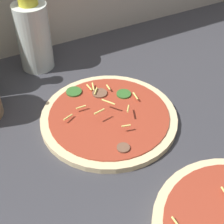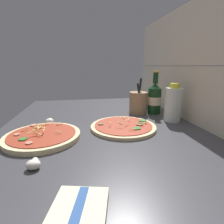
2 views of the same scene
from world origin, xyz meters
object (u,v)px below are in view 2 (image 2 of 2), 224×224
at_px(pizza_near, 43,136).
at_px(utensil_crock, 138,102).
at_px(mushroom_left, 33,164).
at_px(dish_towel, 78,217).
at_px(beer_bottle, 154,98).
at_px(mushroom_right, 50,121).
at_px(pizza_far, 123,126).
at_px(oil_bottle, 173,104).

height_order(pizza_near, utensil_crock, utensil_crock).
distance_m(pizza_near, mushroom_left, 0.21).
bearing_deg(dish_towel, pizza_near, -161.26).
height_order(pizza_near, beer_bottle, beer_bottle).
bearing_deg(mushroom_right, pizza_near, 1.03).
xyz_separation_m(pizza_near, utensil_crock, (-0.30, 0.48, 0.05)).
bearing_deg(utensil_crock, mushroom_right, -75.95).
bearing_deg(beer_bottle, pizza_near, -63.94).
bearing_deg(pizza_far, oil_bottle, 103.61).
relative_size(pizza_far, mushroom_left, 7.18).
relative_size(beer_bottle, oil_bottle, 1.29).
height_order(pizza_near, dish_towel, pizza_near).
distance_m(pizza_near, pizza_far, 0.34).
distance_m(beer_bottle, mushroom_right, 0.59).
xyz_separation_m(pizza_far, beer_bottle, (-0.22, 0.24, 0.08)).
height_order(beer_bottle, utensil_crock, beer_bottle).
bearing_deg(pizza_far, dish_towel, -22.90).
height_order(beer_bottle, mushroom_right, beer_bottle).
xyz_separation_m(oil_bottle, mushroom_right, (-0.06, -0.61, -0.07)).
height_order(pizza_far, oil_bottle, oil_bottle).
height_order(beer_bottle, mushroom_left, beer_bottle).
bearing_deg(mushroom_right, beer_bottle, 99.91).
bearing_deg(utensil_crock, pizza_near, -58.02).
bearing_deg(mushroom_left, mushroom_right, -177.02).
distance_m(oil_bottle, mushroom_right, 0.62).
height_order(beer_bottle, dish_towel, beer_bottle).
distance_m(utensil_crock, dish_towel, 0.79).
relative_size(pizza_far, utensil_crock, 1.41).
bearing_deg(beer_bottle, dish_towel, -32.34).
height_order(pizza_far, mushroom_right, pizza_far).
height_order(mushroom_left, mushroom_right, same).
relative_size(pizza_near, mushroom_right, 6.81).
xyz_separation_m(oil_bottle, mushroom_left, (0.34, -0.59, -0.07)).
bearing_deg(pizza_near, pizza_far, 99.87).
bearing_deg(dish_towel, pizza_far, 157.10).
bearing_deg(beer_bottle, utensil_crock, -103.00).
xyz_separation_m(pizza_far, dish_towel, (0.47, -0.20, 0.00)).
xyz_separation_m(pizza_near, mushroom_left, (0.21, 0.02, 0.00)).
distance_m(pizza_far, utensil_crock, 0.29).
xyz_separation_m(pizza_near, dish_towel, (0.41, 0.14, 0.00)).
bearing_deg(pizza_near, oil_bottle, 101.55).
bearing_deg(mushroom_left, pizza_near, -175.39).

